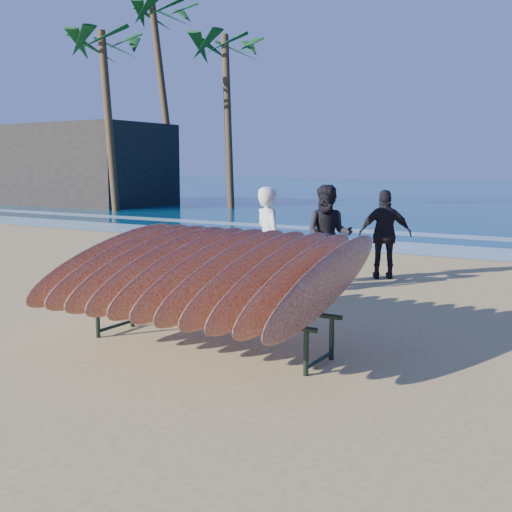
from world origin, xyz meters
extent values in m
plane|color=tan|center=(0.00, 0.00, 0.00)|extent=(120.00, 120.00, 0.00)
plane|color=white|center=(0.00, 10.00, 0.01)|extent=(160.00, 160.00, 0.00)
plane|color=white|center=(0.00, 13.50, 0.01)|extent=(160.00, 160.00, 0.00)
cylinder|color=black|center=(-1.31, -0.91, 0.25)|extent=(0.06, 0.06, 0.50)
cylinder|color=black|center=(1.65, -0.83, 0.25)|extent=(0.06, 0.06, 0.50)
cylinder|color=black|center=(-1.33, -0.26, 0.25)|extent=(0.06, 0.06, 0.50)
cylinder|color=black|center=(1.63, -0.18, 0.25)|extent=(0.06, 0.06, 0.50)
cylinder|color=black|center=(0.17, -0.87, 0.50)|extent=(3.20, 0.14, 0.06)
cylinder|color=black|center=(0.15, -0.22, 0.50)|extent=(3.20, 0.14, 0.06)
cylinder|color=black|center=(-1.32, -0.59, 0.08)|extent=(0.06, 0.65, 0.04)
cylinder|color=black|center=(1.64, -0.51, 0.08)|extent=(0.06, 0.65, 0.04)
ellipsoid|color=#671207|center=(-1.39, -0.59, 0.94)|extent=(0.15, 2.88, 1.18)
ellipsoid|color=#671207|center=(-1.08, -0.58, 0.94)|extent=(0.15, 2.88, 1.18)
ellipsoid|color=#671207|center=(-0.77, -0.57, 0.94)|extent=(0.15, 2.88, 1.18)
ellipsoid|color=#671207|center=(-0.46, -0.56, 0.94)|extent=(0.15, 2.88, 1.18)
ellipsoid|color=#671207|center=(-0.15, -0.56, 0.94)|extent=(0.15, 2.88, 1.18)
ellipsoid|color=#671207|center=(0.16, -0.55, 0.94)|extent=(0.15, 2.88, 1.18)
ellipsoid|color=#671207|center=(0.47, -0.54, 0.94)|extent=(0.15, 2.88, 1.18)
ellipsoid|color=#671207|center=(0.78, -0.53, 0.94)|extent=(0.15, 2.88, 1.18)
ellipsoid|color=#671207|center=(1.09, -0.52, 0.94)|extent=(0.15, 2.88, 1.18)
ellipsoid|color=#671207|center=(1.40, -0.51, 0.94)|extent=(0.15, 2.88, 1.18)
ellipsoid|color=#671207|center=(1.71, -0.51, 0.94)|extent=(0.15, 2.88, 1.18)
imported|color=silver|center=(-0.94, 2.70, 0.92)|extent=(0.80, 0.74, 1.84)
imported|color=black|center=(-0.46, 4.03, 0.92)|extent=(1.08, 0.95, 1.84)
imported|color=black|center=(0.19, 5.18, 0.86)|extent=(1.10, 0.81, 1.73)
cube|color=#2D2823|center=(-23.42, 19.14, 2.23)|extent=(10.03, 5.57, 4.46)
cylinder|color=brown|center=(-17.69, 15.80, 4.19)|extent=(0.36, 0.95, 8.39)
cylinder|color=brown|center=(-14.16, 20.61, 4.32)|extent=(0.36, 0.83, 8.65)
cylinder|color=brown|center=(-18.89, 21.29, 5.50)|extent=(0.36, 2.12, 10.91)
camera|label=1|loc=(4.66, -6.59, 2.18)|focal=45.00mm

